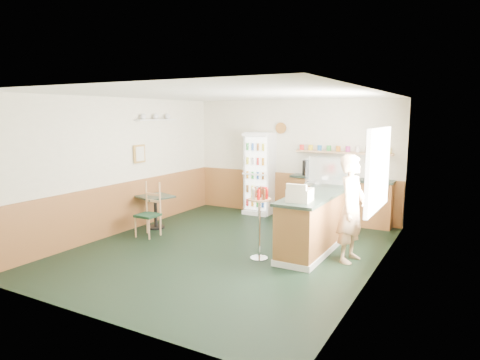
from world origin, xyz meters
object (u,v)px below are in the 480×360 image
Objects in this scene: display_case at (333,172)px; cafe_chair at (150,208)px; cafe_table at (155,205)px; drinks_fridge at (259,173)px; shopkeeper at (352,209)px; cash_register at (300,195)px; condiment_stand at (259,212)px.

cafe_chair is (-3.13, -1.65, -0.72)m from display_case.
cafe_chair is at bearing -60.04° from cafe_table.
shopkeeper is (2.80, -2.30, -0.10)m from drinks_fridge.
drinks_fridge is 2.07× the size of display_case.
cash_register reaches higher than cafe_table.
cafe_chair is (0.27, -0.46, 0.07)m from cafe_table.
condiment_stand is at bearing -13.71° from cafe_table.
drinks_fridge is 2.65m from cafe_table.
cash_register is 3.50m from cafe_table.
cash_register is 0.73m from condiment_stand.
drinks_fridge is at bearing 60.15° from cafe_table.
drinks_fridge is 5.23× the size of cash_register.
condiment_stand is at bearing -63.47° from drinks_fridge.
cash_register is at bearing -1.70° from cafe_chair.
display_case is 0.79× the size of condiment_stand.
drinks_fridge reaches higher than cash_register.
display_case is at bearing 19.16° from cafe_table.
drinks_fridge reaches higher than condiment_stand.
shopkeeper is 1.47× the size of condiment_stand.
condiment_stand is (-1.34, -0.63, -0.08)m from shopkeeper.
drinks_fridge is 2.94m from cafe_chair.
cafe_table is at bearing 119.40° from cafe_chair.
drinks_fridge is at bearing 152.89° from display_case.
shopkeeper is 1.65× the size of cafe_chair.
display_case is (2.10, -1.08, 0.30)m from drinks_fridge.
cash_register is at bearing -8.81° from cafe_table.
cafe_table is at bearing 166.29° from condiment_stand.
cafe_table is (-1.30, -2.26, -0.49)m from drinks_fridge.
shopkeeper is at bearing -39.35° from drinks_fridge.
condiment_stand is at bearing 122.78° from shopkeeper.
shopkeeper reaches higher than display_case.
drinks_fridge reaches higher than cafe_chair.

